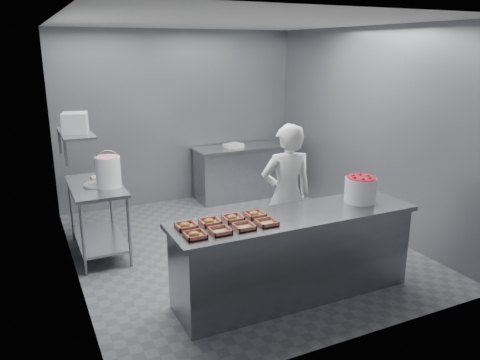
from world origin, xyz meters
name	(u,v)px	position (x,y,z in m)	size (l,w,h in m)	color
floor	(238,247)	(0.00, 0.00, 0.00)	(4.50, 4.50, 0.00)	#4C4C51
ceiling	(238,22)	(0.00, 0.00, 2.80)	(4.50, 4.50, 0.00)	white
wall_back	(180,118)	(0.00, 2.25, 1.40)	(4.00, 0.04, 2.80)	slate
wall_left	(66,158)	(-2.00, 0.00, 1.40)	(0.04, 4.50, 2.80)	slate
wall_right	(367,130)	(2.00, 0.00, 1.40)	(0.04, 4.50, 2.80)	slate
service_counter	(294,255)	(0.00, -1.35, 0.45)	(2.60, 0.70, 0.90)	slate
prep_table	(97,208)	(-1.65, 0.60, 0.59)	(0.60, 1.20, 0.90)	slate
back_counter	(238,172)	(0.90, 1.90, 0.45)	(1.50, 0.60, 0.90)	slate
wall_shelf	(76,133)	(-1.82, 0.60, 1.55)	(0.35, 0.90, 0.03)	slate
tray_0	(195,235)	(-1.12, -1.47, 0.92)	(0.19, 0.18, 0.06)	tan
tray_1	(220,231)	(-0.88, -1.47, 0.92)	(0.19, 0.18, 0.04)	tan
tray_2	(244,226)	(-0.64, -1.47, 0.92)	(0.19, 0.18, 0.04)	tan
tray_3	(267,222)	(-0.40, -1.47, 0.92)	(0.19, 0.18, 0.04)	tan
tray_4	(186,226)	(-1.12, -1.23, 0.92)	(0.19, 0.18, 0.06)	tan
tray_5	(210,222)	(-0.88, -1.23, 0.92)	(0.19, 0.18, 0.06)	tan
tray_6	(233,218)	(-0.64, -1.23, 0.92)	(0.19, 0.18, 0.06)	tan
tray_7	(255,214)	(-0.40, -1.23, 0.92)	(0.19, 0.18, 0.06)	tan
worker	(286,195)	(0.33, -0.64, 0.85)	(0.62, 0.41, 1.70)	silver
strawberry_tub	(360,189)	(0.84, -1.31, 1.05)	(0.34, 0.34, 0.28)	silver
glaze_bucket	(108,171)	(-1.51, 0.44, 1.10)	(0.31, 0.29, 0.45)	silver
bucket_lid	(96,185)	(-1.65, 0.56, 0.91)	(0.30, 0.30, 0.02)	silver
rag	(97,177)	(-1.58, 0.91, 0.91)	(0.15, 0.13, 0.02)	#CCB28C
appliance	(75,123)	(-1.82, 0.55, 1.68)	(0.27, 0.31, 0.23)	gray
paper_stack	(233,145)	(0.80, 1.90, 0.93)	(0.30, 0.22, 0.06)	silver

